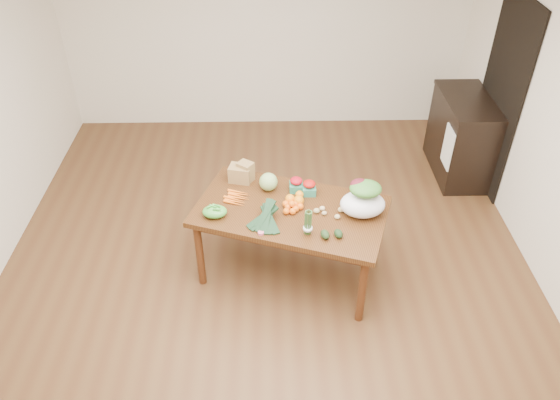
{
  "coord_description": "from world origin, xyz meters",
  "views": [
    {
      "loc": [
        0.05,
        -3.58,
        3.65
      ],
      "look_at": [
        0.12,
        0.0,
        0.93
      ],
      "focal_mm": 35.0,
      "sensor_mm": 36.0,
      "label": 1
    }
  ],
  "objects_px": {
    "paper_bag": "(240,172)",
    "cabbage": "(268,182)",
    "salad_bag": "(363,200)",
    "cabinet": "(461,137)",
    "mandarin_cluster": "(292,205)",
    "asparagus_bundle": "(308,222)",
    "dining_table": "(290,242)",
    "kale_bunch": "(265,219)"
  },
  "relations": [
    {
      "from": "cabinet",
      "to": "kale_bunch",
      "type": "xyz_separation_m",
      "value": [
        -2.23,
        -1.87,
        0.36
      ]
    },
    {
      "from": "kale_bunch",
      "to": "salad_bag",
      "type": "height_order",
      "value": "salad_bag"
    },
    {
      "from": "cabbage",
      "to": "mandarin_cluster",
      "type": "relative_size",
      "value": 0.92
    },
    {
      "from": "cabinet",
      "to": "mandarin_cluster",
      "type": "bearing_deg",
      "value": -140.31
    },
    {
      "from": "cabbage",
      "to": "asparagus_bundle",
      "type": "bearing_deg",
      "value": -63.28
    },
    {
      "from": "cabbage",
      "to": "kale_bunch",
      "type": "distance_m",
      "value": 0.52
    },
    {
      "from": "dining_table",
      "to": "cabbage",
      "type": "relative_size",
      "value": 9.78
    },
    {
      "from": "cabbage",
      "to": "salad_bag",
      "type": "relative_size",
      "value": 0.43
    },
    {
      "from": "paper_bag",
      "to": "cabinet",
      "type": "bearing_deg",
      "value": 26.31
    },
    {
      "from": "cabinet",
      "to": "kale_bunch",
      "type": "relative_size",
      "value": 2.55
    },
    {
      "from": "paper_bag",
      "to": "mandarin_cluster",
      "type": "height_order",
      "value": "paper_bag"
    },
    {
      "from": "dining_table",
      "to": "salad_bag",
      "type": "height_order",
      "value": "salad_bag"
    },
    {
      "from": "cabbage",
      "to": "asparagus_bundle",
      "type": "relative_size",
      "value": 0.66
    },
    {
      "from": "dining_table",
      "to": "kale_bunch",
      "type": "xyz_separation_m",
      "value": [
        -0.22,
        -0.23,
        0.45
      ]
    },
    {
      "from": "asparagus_bundle",
      "to": "mandarin_cluster",
      "type": "bearing_deg",
      "value": 128.1
    },
    {
      "from": "cabbage",
      "to": "salad_bag",
      "type": "bearing_deg",
      "value": -25.29
    },
    {
      "from": "asparagus_bundle",
      "to": "cabinet",
      "type": "bearing_deg",
      "value": 65.13
    },
    {
      "from": "dining_table",
      "to": "mandarin_cluster",
      "type": "distance_m",
      "value": 0.42
    },
    {
      "from": "kale_bunch",
      "to": "mandarin_cluster",
      "type": "bearing_deg",
      "value": 61.87
    },
    {
      "from": "cabbage",
      "to": "asparagus_bundle",
      "type": "xyz_separation_m",
      "value": [
        0.31,
        -0.63,
        0.04
      ]
    },
    {
      "from": "kale_bunch",
      "to": "cabbage",
      "type": "bearing_deg",
      "value": 105.0
    },
    {
      "from": "paper_bag",
      "to": "cabbage",
      "type": "distance_m",
      "value": 0.29
    },
    {
      "from": "paper_bag",
      "to": "asparagus_bundle",
      "type": "xyz_separation_m",
      "value": [
        0.57,
        -0.77,
        0.03
      ]
    },
    {
      "from": "salad_bag",
      "to": "mandarin_cluster",
      "type": "bearing_deg",
      "value": 172.89
    },
    {
      "from": "cabinet",
      "to": "asparagus_bundle",
      "type": "height_order",
      "value": "asparagus_bundle"
    },
    {
      "from": "cabinet",
      "to": "paper_bag",
      "type": "height_order",
      "value": "cabinet"
    },
    {
      "from": "paper_bag",
      "to": "dining_table",
      "type": "bearing_deg",
      "value": -44.43
    },
    {
      "from": "mandarin_cluster",
      "to": "salad_bag",
      "type": "xyz_separation_m",
      "value": [
        0.59,
        -0.07,
        0.1
      ]
    },
    {
      "from": "dining_table",
      "to": "paper_bag",
      "type": "distance_m",
      "value": 0.78
    },
    {
      "from": "asparagus_bundle",
      "to": "salad_bag",
      "type": "height_order",
      "value": "salad_bag"
    },
    {
      "from": "kale_bunch",
      "to": "asparagus_bundle",
      "type": "height_order",
      "value": "asparagus_bundle"
    },
    {
      "from": "kale_bunch",
      "to": "salad_bag",
      "type": "relative_size",
      "value": 1.05
    },
    {
      "from": "cabinet",
      "to": "salad_bag",
      "type": "xyz_separation_m",
      "value": [
        -1.4,
        -1.73,
        0.43
      ]
    },
    {
      "from": "mandarin_cluster",
      "to": "paper_bag",
      "type": "bearing_deg",
      "value": 135.74
    },
    {
      "from": "salad_bag",
      "to": "paper_bag",
      "type": "bearing_deg",
      "value": 153.67
    },
    {
      "from": "paper_bag",
      "to": "salad_bag",
      "type": "relative_size",
      "value": 0.69
    },
    {
      "from": "mandarin_cluster",
      "to": "kale_bunch",
      "type": "relative_size",
      "value": 0.45
    },
    {
      "from": "mandarin_cluster",
      "to": "asparagus_bundle",
      "type": "distance_m",
      "value": 0.35
    },
    {
      "from": "mandarin_cluster",
      "to": "salad_bag",
      "type": "height_order",
      "value": "salad_bag"
    },
    {
      "from": "dining_table",
      "to": "paper_bag",
      "type": "relative_size",
      "value": 6.1
    },
    {
      "from": "kale_bunch",
      "to": "asparagus_bundle",
      "type": "bearing_deg",
      "value": 1.43
    },
    {
      "from": "paper_bag",
      "to": "asparagus_bundle",
      "type": "height_order",
      "value": "asparagus_bundle"
    }
  ]
}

